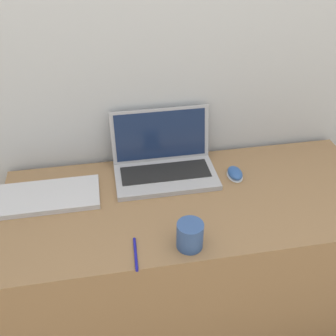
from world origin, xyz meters
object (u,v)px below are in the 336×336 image
external_keyboard (41,197)px  pen (136,254)px  laptop (164,161)px  computer_mouse (235,173)px  drink_cup (190,235)px

external_keyboard → pen: bearing=-46.5°
laptop → external_keyboard: laptop is taller
computer_mouse → external_keyboard: size_ratio=0.22×
pen → external_keyboard: bearing=133.5°
computer_mouse → pen: 0.54m
computer_mouse → external_keyboard: 0.73m
computer_mouse → drink_cup: bearing=-128.1°
drink_cup → pen: 0.18m
drink_cup → pen: bearing=-176.9°
drink_cup → computer_mouse: (0.25, 0.32, -0.03)m
pen → computer_mouse: bearing=38.0°
laptop → computer_mouse: bearing=-16.2°
laptop → pen: laptop is taller
laptop → pen: bearing=-111.1°
laptop → external_keyboard: bearing=-169.2°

